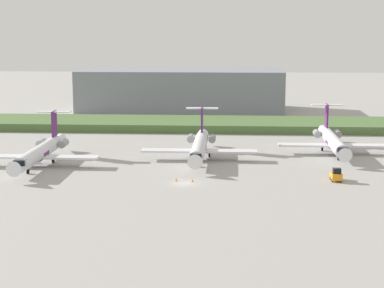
# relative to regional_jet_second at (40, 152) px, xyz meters

# --- Properties ---
(ground_plane) EXTENTS (500.00, 500.00, 0.00)m
(ground_plane) POSITION_rel_regional_jet_second_xyz_m (28.39, 16.56, -2.54)
(ground_plane) COLOR #9E9B96
(grass_berm) EXTENTS (320.00, 20.00, 2.05)m
(grass_berm) POSITION_rel_regional_jet_second_xyz_m (28.39, 48.80, -1.51)
(grass_berm) COLOR #4C6B38
(grass_berm) RESTS_ON ground
(regional_jet_second) EXTENTS (22.81, 31.00, 9.00)m
(regional_jet_second) POSITION_rel_regional_jet_second_xyz_m (0.00, 0.00, 0.00)
(regional_jet_second) COLOR silver
(regional_jet_second) RESTS_ON ground
(regional_jet_third) EXTENTS (22.81, 31.00, 9.00)m
(regional_jet_third) POSITION_rel_regional_jet_second_xyz_m (29.86, 7.99, 0.00)
(regional_jet_third) COLOR silver
(regional_jet_third) RESTS_ON ground
(regional_jet_fourth) EXTENTS (22.81, 31.00, 9.00)m
(regional_jet_fourth) POSITION_rel_regional_jet_second_xyz_m (57.27, 16.02, 0.00)
(regional_jet_fourth) COLOR silver
(regional_jet_fourth) RESTS_ON ground
(distant_hangar) EXTENTS (62.80, 27.97, 12.80)m
(distant_hangar) POSITION_rel_regional_jet_second_xyz_m (20.23, 86.42, 3.87)
(distant_hangar) COLOR gray
(distant_hangar) RESTS_ON ground
(baggage_tug) EXTENTS (1.72, 3.20, 2.30)m
(baggage_tug) POSITION_rel_regional_jet_second_xyz_m (54.12, -10.12, -1.53)
(baggage_tug) COLOR orange
(baggage_tug) RESTS_ON ground
(safety_cone_front_marker) EXTENTS (0.44, 0.44, 0.55)m
(safety_cone_front_marker) POSITION_rel_regional_jet_second_xyz_m (26.90, -12.00, -2.26)
(safety_cone_front_marker) COLOR orange
(safety_cone_front_marker) RESTS_ON ground
(safety_cone_mid_marker) EXTENTS (0.44, 0.44, 0.55)m
(safety_cone_mid_marker) POSITION_rel_regional_jet_second_xyz_m (29.66, -12.36, -2.26)
(safety_cone_mid_marker) COLOR orange
(safety_cone_mid_marker) RESTS_ON ground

